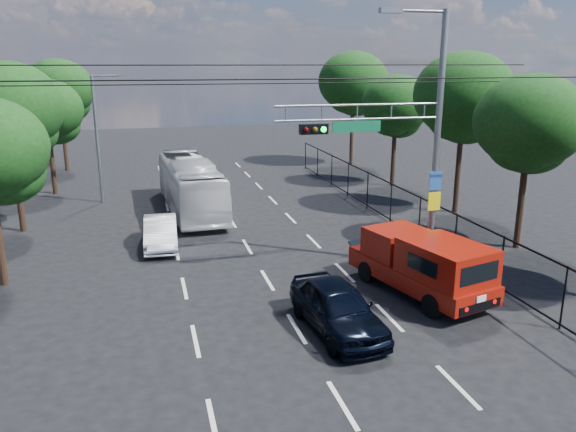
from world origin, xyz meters
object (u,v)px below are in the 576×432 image
object	(u,v)px
red_pickup	(422,263)
navy_hatchback	(337,308)
white_bus	(190,185)
white_van	(161,232)
signal_mast	(408,132)

from	to	relation	value
red_pickup	navy_hatchback	distance (m)	4.16
red_pickup	navy_hatchback	world-z (taller)	red_pickup
white_bus	white_van	bearing A→B (deg)	-110.53
white_bus	white_van	xyz separation A→B (m)	(-1.83, -5.89, -0.74)
signal_mast	white_bus	distance (m)	13.50
signal_mast	red_pickup	size ratio (longest dim) A/B	1.59
signal_mast	white_van	xyz separation A→B (m)	(-8.88, 4.96, -4.60)
signal_mast	white_bus	size ratio (longest dim) A/B	0.95
signal_mast	red_pickup	world-z (taller)	signal_mast
navy_hatchback	white_bus	bearing A→B (deg)	95.54
navy_hatchback	white_van	world-z (taller)	navy_hatchback
red_pickup	navy_hatchback	size ratio (longest dim) A/B	1.38
red_pickup	white_van	xyz separation A→B (m)	(-8.41, 7.47, -0.48)
white_bus	white_van	size ratio (longest dim) A/B	2.55
red_pickup	white_van	world-z (taller)	red_pickup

